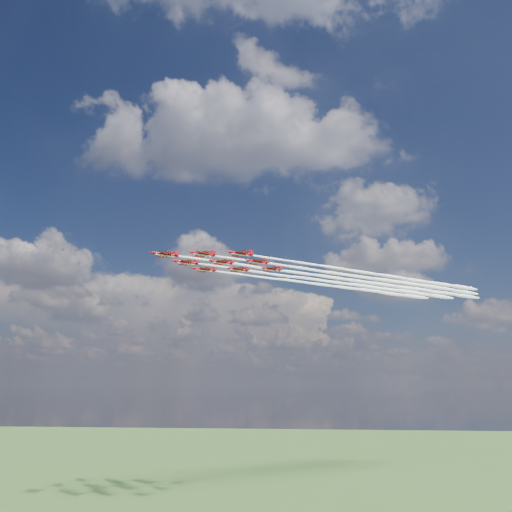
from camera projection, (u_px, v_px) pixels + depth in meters
The scene contains 9 objects.
jet_lead at pixel (320, 276), 189.90m from camera, with size 104.93×81.28×2.46m.
jet_row2_port at pixel (352, 276), 189.47m from camera, with size 104.93×81.28×2.46m.
jet_row2_starb at pixel (329, 282), 200.44m from camera, with size 104.93×81.28×2.46m.
jet_row3_port at pixel (384, 275), 189.03m from camera, with size 104.93×81.28×2.46m.
jet_row3_centre at pixel (360, 281), 200.00m from camera, with size 104.93×81.28×2.46m.
jet_row3_starb at pixel (338, 287), 210.98m from camera, with size 104.93×81.28×2.46m.
jet_row4_port at pixel (390, 281), 199.56m from camera, with size 104.93×81.28×2.46m.
jet_row4_starb at pixel (367, 286), 210.54m from camera, with size 104.93×81.28×2.46m.
jet_tail at pixel (395, 286), 210.10m from camera, with size 104.93×81.28×2.46m.
Camera 1 is at (29.88, -164.57, 37.79)m, focal length 35.00 mm.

